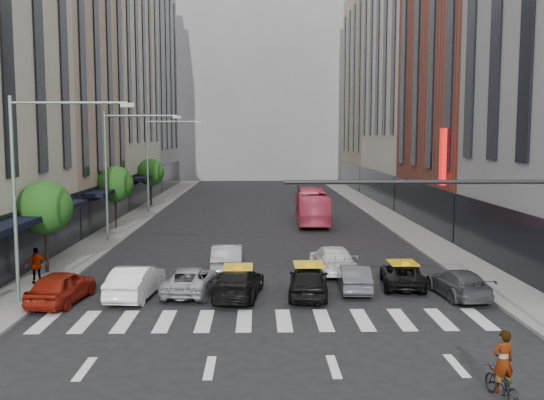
{
  "coord_description": "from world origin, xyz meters",
  "views": [
    {
      "loc": [
        -0.45,
        -22.34,
        7.4
      ],
      "look_at": [
        0.33,
        10.16,
        4.0
      ],
      "focal_mm": 40.0,
      "sensor_mm": 36.0,
      "label": 1
    }
  ],
  "objects": [
    {
      "name": "sidewalk_left",
      "position": [
        -11.5,
        30.0,
        0.07
      ],
      "size": [
        3.0,
        96.0,
        0.15
      ],
      "primitive_type": "cube",
      "color": "slate",
      "rests_on": "ground"
    },
    {
      "name": "car_grey_mid",
      "position": [
        4.19,
        6.12,
        0.65
      ],
      "size": [
        1.58,
        4.01,
        1.3
      ],
      "primitive_type": "imported",
      "rotation": [
        0.0,
        0.0,
        3.09
      ],
      "color": "#46474E",
      "rests_on": "ground"
    },
    {
      "name": "liberty_sign",
      "position": [
        12.6,
        20.0,
        6.0
      ],
      "size": [
        0.3,
        0.7,
        4.0
      ],
      "color": "red",
      "rests_on": "ground"
    },
    {
      "name": "car_row2_left",
      "position": [
        -2.13,
        10.47,
        0.77
      ],
      "size": [
        1.73,
        4.7,
        1.54
      ],
      "primitive_type": "imported",
      "rotation": [
        0.0,
        0.0,
        3.16
      ],
      "color": "#A2A2A7",
      "rests_on": "ground"
    },
    {
      "name": "building_far",
      "position": [
        0.0,
        85.0,
        18.0
      ],
      "size": [
        30.0,
        10.0,
        36.0
      ],
      "primitive_type": "cube",
      "color": "gray",
      "rests_on": "ground"
    },
    {
      "name": "tree_mid",
      "position": [
        -11.8,
        26.0,
        3.65
      ],
      "size": [
        2.88,
        2.88,
        4.95
      ],
      "color": "black",
      "rests_on": "sidewalk_left"
    },
    {
      "name": "building_right_c",
      "position": [
        17.0,
        46.0,
        20.0
      ],
      "size": [
        8.0,
        20.0,
        40.0
      ],
      "primitive_type": "cube",
      "color": "beige",
      "rests_on": "ground"
    },
    {
      "name": "car_grey_curb",
      "position": [
        8.84,
        4.93,
        0.65
      ],
      "size": [
        2.24,
        4.61,
        1.29
      ],
      "primitive_type": "imported",
      "rotation": [
        0.0,
        0.0,
        3.24
      ],
      "color": "#3D4045",
      "rests_on": "ground"
    },
    {
      "name": "car_row2_right",
      "position": [
        3.64,
        10.15,
        0.73
      ],
      "size": [
        2.27,
        5.14,
        1.47
      ],
      "primitive_type": "imported",
      "rotation": [
        0.0,
        0.0,
        3.18
      ],
      "color": "white",
      "rests_on": "ground"
    },
    {
      "name": "building_left_c",
      "position": [
        -17.0,
        46.0,
        18.0
      ],
      "size": [
        8.0,
        20.0,
        36.0
      ],
      "primitive_type": "cube",
      "color": "beige",
      "rests_on": "ground"
    },
    {
      "name": "ground",
      "position": [
        0.0,
        0.0,
        0.0
      ],
      "size": [
        160.0,
        160.0,
        0.0
      ],
      "primitive_type": "plane",
      "color": "black",
      "rests_on": "ground"
    },
    {
      "name": "sidewalk_right",
      "position": [
        11.5,
        30.0,
        0.07
      ],
      "size": [
        3.0,
        96.0,
        0.15
      ],
      "primitive_type": "cube",
      "color": "slate",
      "rests_on": "ground"
    },
    {
      "name": "tree_near",
      "position": [
        -11.8,
        10.0,
        3.65
      ],
      "size": [
        2.88,
        2.88,
        4.95
      ],
      "color": "black",
      "rests_on": "sidewalk_left"
    },
    {
      "name": "rider",
      "position": [
        6.42,
        -6.12,
        1.81
      ],
      "size": [
        0.72,
        0.54,
        1.79
      ],
      "primitive_type": "imported",
      "rotation": [
        0.0,
        0.0,
        3.32
      ],
      "color": "gray",
      "rests_on": "motorcycle"
    },
    {
      "name": "pedestrian_far",
      "position": [
        -11.4,
        7.38,
        1.05
      ],
      "size": [
        1.14,
        0.92,
        1.81
      ],
      "primitive_type": "imported",
      "rotation": [
        0.0,
        0.0,
        3.67
      ],
      "color": "gray",
      "rests_on": "sidewalk_left"
    },
    {
      "name": "building_right_b",
      "position": [
        17.0,
        27.0,
        13.0
      ],
      "size": [
        8.0,
        18.0,
        26.0
      ],
      "primitive_type": "cube",
      "color": "brown",
      "rests_on": "ground"
    },
    {
      "name": "car_red",
      "position": [
        -9.2,
        4.3,
        0.75
      ],
      "size": [
        2.33,
        4.58,
        1.49
      ],
      "primitive_type": "imported",
      "rotation": [
        0.0,
        0.0,
        3.01
      ],
      "color": "maroon",
      "rests_on": "ground"
    },
    {
      "name": "streetlamp_near",
      "position": [
        -10.04,
        4.0,
        5.9
      ],
      "size": [
        5.38,
        0.25,
        9.0
      ],
      "color": "gray",
      "rests_on": "sidewalk_left"
    },
    {
      "name": "traffic_signal",
      "position": [
        7.69,
        -1.0,
        4.47
      ],
      "size": [
        10.1,
        0.2,
        6.0
      ],
      "color": "black",
      "rests_on": "ground"
    },
    {
      "name": "tree_far",
      "position": [
        -11.8,
        42.0,
        3.65
      ],
      "size": [
        2.88,
        2.88,
        4.95
      ],
      "color": "black",
      "rests_on": "sidewalk_left"
    },
    {
      "name": "bus",
      "position": [
        4.2,
        29.23,
        1.45
      ],
      "size": [
        2.78,
        10.51,
        2.91
      ],
      "primitive_type": "imported",
      "rotation": [
        0.0,
        0.0,
        3.11
      ],
      "color": "#DF4162",
      "rests_on": "ground"
    },
    {
      "name": "car_white_front",
      "position": [
        -6.08,
        5.18,
        0.76
      ],
      "size": [
        2.11,
        4.74,
        1.51
      ],
      "primitive_type": "imported",
      "rotation": [
        0.0,
        0.0,
        3.03
      ],
      "color": "white",
      "rests_on": "ground"
    },
    {
      "name": "building_left_d",
      "position": [
        -17.0,
        65.0,
        15.0
      ],
      "size": [
        8.0,
        18.0,
        30.0
      ],
      "primitive_type": "cube",
      "color": "gray",
      "rests_on": "ground"
    },
    {
      "name": "taxi_center",
      "position": [
        1.9,
        5.11,
        0.76
      ],
      "size": [
        2.18,
        4.58,
        1.51
      ],
      "primitive_type": "imported",
      "rotation": [
        0.0,
        0.0,
        3.05
      ],
      "color": "black",
      "rests_on": "ground"
    },
    {
      "name": "streetlamp_far",
      "position": [
        -10.04,
        36.0,
        5.9
      ],
      "size": [
        5.38,
        0.25,
        9.0
      ],
      "color": "gray",
      "rests_on": "sidewalk_left"
    },
    {
      "name": "building_left_b",
      "position": [
        -17.0,
        28.0,
        12.0
      ],
      "size": [
        8.0,
        16.0,
        24.0
      ],
      "primitive_type": "cube",
      "color": "tan",
      "rests_on": "ground"
    },
    {
      "name": "building_right_d",
      "position": [
        17.0,
        65.0,
        14.0
      ],
      "size": [
        8.0,
        18.0,
        28.0
      ],
      "primitive_type": "cube",
      "color": "tan",
      "rests_on": "ground"
    },
    {
      "name": "motorcycle",
      "position": [
        6.42,
        -6.12,
        0.46
      ],
      "size": [
        0.91,
        1.82,
        0.91
      ],
      "primitive_type": "imported",
      "rotation": [
        0.0,
        0.0,
        3.32
      ],
      "color": "black",
      "rests_on": "ground"
    },
    {
      "name": "taxi_left",
      "position": [
        -1.36,
        5.09,
        0.71
      ],
      "size": [
        2.57,
        5.07,
        1.41
      ],
      "primitive_type": "imported",
      "rotation": [
        0.0,
        0.0,
        3.02
      ],
      "color": "black",
      "rests_on": "ground"
    },
    {
      "name": "taxi_right",
      "position": [
        6.7,
        6.89,
        0.59
      ],
      "size": [
        2.51,
        4.5,
        1.19
      ],
      "primitive_type": "imported",
      "rotation": [
        0.0,
        0.0,
        3.01
      ],
      "color": "black",
      "rests_on": "ground"
    },
    {
      "name": "car_silver",
      "position": [
        -3.65,
        5.85,
        0.64
      ],
      "size": [
        2.5,
        4.74,
        1.27
      ],
      "primitive_type": "imported",
      "rotation": [
        0.0,
        0.0,
        3.05
      ],
      "color": "#AFAFB5",
      "rests_on": "ground"
    },
    {
      "name": "streetlamp_mid",
      "position": [
        -10.04,
        20.0,
        5.9
      ],
      "size": [
        5.38,
        0.25,
        9.0
      ],
      "color": "gray",
      "rests_on": "sidewalk_left"
    }
  ]
}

